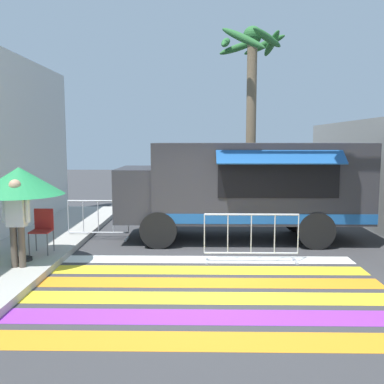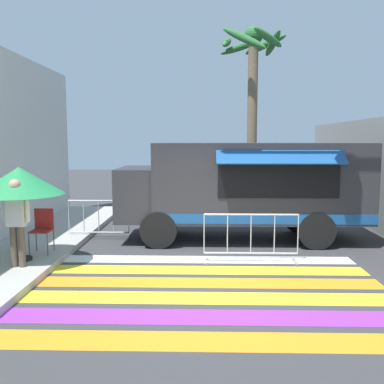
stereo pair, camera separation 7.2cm
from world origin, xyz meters
TOP-DOWN VIEW (x-y plane):
  - ground_plane at (0.00, 0.00)m, footprint 60.00×60.00m
  - crosswalk_painted at (0.00, -0.47)m, footprint 6.40×4.36m
  - food_truck at (0.95, 3.38)m, footprint 6.25×2.59m
  - traffic_signal_pole at (2.86, 0.79)m, footprint 4.55×0.29m
  - patio_umbrella at (-3.68, 0.82)m, footprint 1.75×1.75m
  - folding_chair at (-3.50, 1.48)m, footprint 0.42×0.42m
  - vendor_person at (-3.57, 0.37)m, footprint 0.53×0.22m
  - barricade_front at (1.01, 1.30)m, footprint 2.00×0.44m
  - barricade_side at (-2.71, 3.28)m, footprint 1.58×0.44m
  - palm_tree at (1.58, 6.71)m, footprint 2.30×2.36m

SIDE VIEW (x-z plane):
  - ground_plane at x=0.00m, z-range 0.00..0.00m
  - crosswalk_painted at x=0.00m, z-range 0.00..0.01m
  - barricade_side at x=-2.71m, z-range -0.02..1.02m
  - barricade_front at x=1.01m, z-range -0.01..1.03m
  - folding_chair at x=-3.50m, z-range 0.24..1.19m
  - vendor_person at x=-3.57m, z-range 0.26..1.96m
  - food_truck at x=0.95m, z-range 0.19..2.70m
  - patio_umbrella at x=-3.68m, z-range 0.81..2.71m
  - palm_tree at x=1.58m, z-range 1.37..7.58m
  - traffic_signal_pole at x=2.86m, z-range 1.22..7.98m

